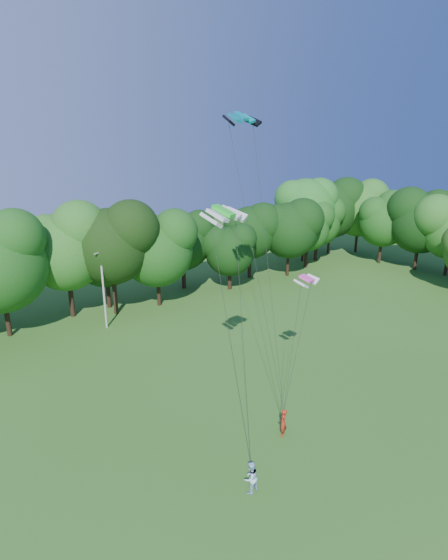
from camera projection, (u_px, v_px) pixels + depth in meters
utility_pole at (103, 289)px, 42.03m from camera, size 1.49×0.67×7.88m
kite_flyer_left at (283, 423)px, 27.21m from camera, size 0.80×0.72×1.83m
kite_flyer_right at (251, 478)px, 22.77m from camera, size 0.97×0.79×1.84m
kite_teal at (241, 116)px, 30.32m from camera, size 2.71×1.19×0.65m
kite_green at (224, 211)px, 24.45m from camera, size 3.25×2.21×0.65m
kite_pink at (307, 278)px, 28.38m from camera, size 1.98×1.21×0.35m
tree_back_center at (111, 242)px, 44.36m from camera, size 8.63×8.63×12.56m
tree_back_east at (305, 204)px, 64.50m from camera, size 9.66×9.66×14.05m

